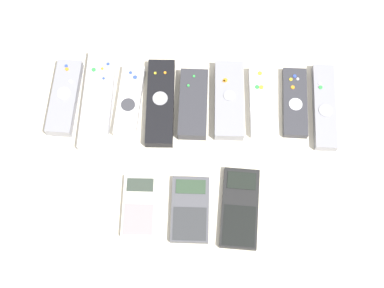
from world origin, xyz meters
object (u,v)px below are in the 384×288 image
at_px(remote_0, 65,97).
at_px(remote_3, 160,103).
at_px(calculator_2, 240,208).
at_px(remote_1, 98,100).
at_px(remote_4, 194,104).
at_px(calculator_1, 189,209).
at_px(remote_7, 295,102).
at_px(remote_6, 263,102).
at_px(calculator_0, 139,206).
at_px(remote_8, 324,107).
at_px(remote_2, 130,101).
at_px(remote_5, 229,100).

xyz_separation_m(remote_0, remote_3, (0.20, -0.01, -0.00)).
relative_size(remote_3, calculator_2, 1.20).
height_order(remote_1, remote_4, remote_4).
bearing_deg(remote_0, calculator_1, -38.22).
bearing_deg(remote_7, calculator_2, -115.29).
bearing_deg(remote_6, calculator_2, -103.31).
height_order(remote_6, remote_7, remote_6).
distance_m(remote_7, calculator_0, 0.38).
xyz_separation_m(remote_0, calculator_1, (0.26, -0.23, -0.00)).
relative_size(remote_1, remote_6, 1.42).
distance_m(remote_6, calculator_0, 0.33).
distance_m(remote_6, calculator_2, 0.23).
relative_size(remote_4, remote_6, 0.98).
bearing_deg(remote_4, calculator_0, -114.10).
bearing_deg(calculator_0, remote_8, 30.28).
xyz_separation_m(remote_2, remote_5, (0.21, 0.01, 0.00)).
height_order(remote_7, calculator_2, remote_7).
bearing_deg(remote_7, remote_1, -177.59).
xyz_separation_m(remote_0, remote_6, (0.41, 0.00, -0.00)).
bearing_deg(remote_3, remote_7, 1.10).
bearing_deg(remote_8, calculator_2, -127.33).
xyz_separation_m(remote_3, remote_4, (0.07, -0.00, 0.00)).
distance_m(remote_1, remote_3, 0.13).
height_order(remote_1, remote_5, remote_5).
height_order(remote_0, remote_1, remote_0).
bearing_deg(remote_2, remote_1, -177.35).
distance_m(remote_0, remote_3, 0.20).
bearing_deg(remote_5, remote_6, -1.59).
distance_m(remote_5, remote_6, 0.07).
distance_m(remote_5, calculator_0, 0.29).
xyz_separation_m(remote_8, calculator_2, (-0.18, -0.22, -0.00)).
height_order(remote_4, remote_6, remote_4).
height_order(remote_3, remote_8, remote_3).
height_order(remote_1, remote_3, remote_3).
height_order(remote_6, calculator_2, remote_6).
xyz_separation_m(remote_6, remote_8, (0.13, -0.01, 0.00)).
bearing_deg(remote_4, remote_0, 179.01).
height_order(remote_2, remote_3, remote_3).
distance_m(calculator_0, calculator_2, 0.19).
bearing_deg(remote_6, remote_5, 177.65).
relative_size(remote_5, remote_7, 1.11).
bearing_deg(calculator_2, calculator_1, -173.53).
height_order(remote_1, calculator_1, remote_1).
bearing_deg(remote_3, remote_5, 2.93).
relative_size(remote_3, calculator_1, 1.49).
relative_size(remote_5, calculator_2, 1.07).
xyz_separation_m(remote_6, remote_7, (0.07, 0.00, -0.00)).
xyz_separation_m(remote_0, remote_4, (0.27, -0.01, -0.00)).
xyz_separation_m(remote_2, remote_6, (0.28, 0.01, -0.00)).
height_order(remote_2, remote_8, same).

